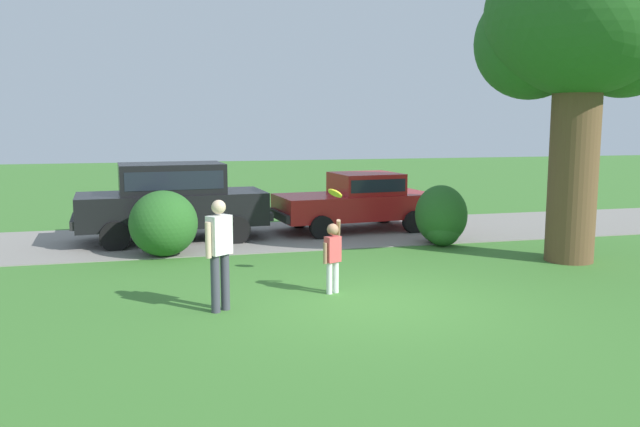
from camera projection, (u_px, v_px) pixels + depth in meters
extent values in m
plane|color=#3D752D|center=(379.00, 302.00, 10.50)|extent=(80.00, 80.00, 0.00)
cube|color=gray|center=(294.00, 235.00, 16.79)|extent=(28.00, 4.40, 0.02)
cylinder|color=brown|center=(573.00, 168.00, 13.39)|extent=(0.99, 0.99, 3.92)
ellipsoid|color=#286023|center=(582.00, 13.00, 12.95)|extent=(3.87, 3.87, 3.29)
ellipsoid|color=#286023|center=(625.00, 40.00, 13.28)|extent=(2.37, 2.37, 2.37)
ellipsoid|color=#286023|center=(531.00, 43.00, 13.77)|extent=(2.41, 2.41, 2.41)
ellipsoid|color=#286023|center=(164.00, 223.00, 14.05)|extent=(1.48, 1.54, 1.44)
ellipsoid|color=#286023|center=(441.00, 215.00, 15.44)|extent=(1.21, 1.41, 1.43)
ellipsoid|color=#286023|center=(443.00, 231.00, 15.25)|extent=(0.81, 0.81, 0.73)
cube|color=maroon|center=(355.00, 206.00, 17.40)|extent=(4.36, 2.24, 0.64)
cube|color=maroon|center=(366.00, 183.00, 17.43)|extent=(1.83, 1.78, 0.56)
cube|color=black|center=(366.00, 183.00, 17.43)|extent=(1.70, 1.78, 0.34)
cylinder|color=black|center=(322.00, 227.00, 16.14)|extent=(0.62, 0.28, 0.60)
cylinder|color=black|center=(298.00, 217.00, 17.89)|extent=(0.62, 0.28, 0.60)
cylinder|color=black|center=(414.00, 222.00, 17.03)|extent=(0.62, 0.28, 0.60)
cylinder|color=black|center=(383.00, 213.00, 18.77)|extent=(0.62, 0.28, 0.60)
cube|color=black|center=(279.00, 215.00, 16.70)|extent=(0.29, 1.75, 0.20)
cube|color=black|center=(425.00, 208.00, 18.15)|extent=(0.29, 1.75, 0.20)
cube|color=black|center=(172.00, 209.00, 15.90)|extent=(4.62, 2.15, 0.80)
cube|color=black|center=(171.00, 178.00, 15.79)|extent=(2.58, 1.79, 0.72)
cube|color=black|center=(171.00, 178.00, 15.79)|extent=(2.39, 1.79, 0.43)
cylinder|color=black|center=(115.00, 236.00, 14.64)|extent=(0.69, 0.27, 0.68)
cylinder|color=black|center=(114.00, 224.00, 16.41)|extent=(0.69, 0.27, 0.68)
cylinder|color=black|center=(236.00, 230.00, 15.52)|extent=(0.69, 0.27, 0.68)
cylinder|color=black|center=(222.00, 219.00, 17.28)|extent=(0.69, 0.27, 0.68)
cube|color=black|center=(74.00, 221.00, 15.21)|extent=(0.24, 1.75, 0.20)
cube|color=black|center=(263.00, 213.00, 16.64)|extent=(0.24, 1.75, 0.20)
cylinder|color=white|center=(329.00, 278.00, 10.97)|extent=(0.10, 0.10, 0.55)
cylinder|color=white|center=(336.00, 277.00, 11.06)|extent=(0.10, 0.10, 0.55)
cube|color=#DB4C4C|center=(333.00, 249.00, 10.95)|extent=(0.30, 0.25, 0.44)
sphere|color=#A37556|center=(333.00, 229.00, 10.90)|extent=(0.20, 0.20, 0.20)
cylinder|color=#A37556|center=(338.00, 229.00, 11.04)|extent=(0.14, 0.28, 0.39)
cylinder|color=#A37556|center=(325.00, 253.00, 10.86)|extent=(0.07, 0.07, 0.36)
cylinder|color=yellow|center=(335.00, 193.00, 11.88)|extent=(0.29, 0.28, 0.24)
cylinder|color=orange|center=(335.00, 193.00, 11.88)|extent=(0.17, 0.16, 0.14)
cylinder|color=#3F3F4C|center=(225.00, 281.00, 10.03)|extent=(0.14, 0.14, 0.90)
cylinder|color=#3F3F4C|center=(215.00, 284.00, 9.87)|extent=(0.14, 0.14, 0.90)
cube|color=white|center=(219.00, 235.00, 9.85)|extent=(0.42, 0.39, 0.60)
sphere|color=beige|center=(219.00, 207.00, 9.79)|extent=(0.22, 0.22, 0.22)
cylinder|color=beige|center=(230.00, 236.00, 10.02)|extent=(0.09, 0.09, 0.55)
cylinder|color=beige|center=(208.00, 240.00, 9.69)|extent=(0.09, 0.09, 0.55)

